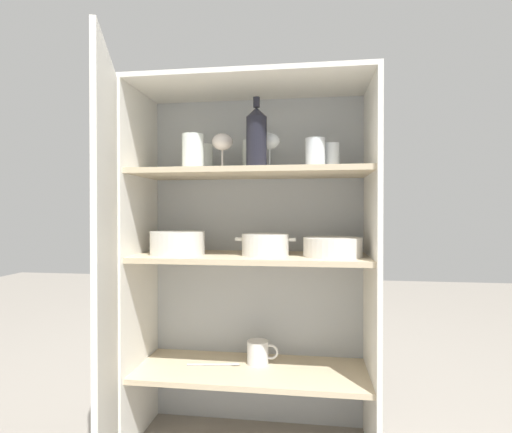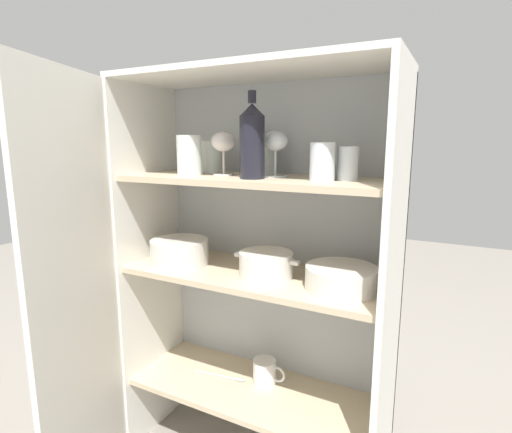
# 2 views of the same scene
# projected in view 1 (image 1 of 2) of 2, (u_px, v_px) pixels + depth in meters

# --- Properties ---
(cupboard_back_panel) EXTENTS (0.91, 0.02, 1.36)m
(cupboard_back_panel) POSITION_uv_depth(u_px,v_px,m) (257.00, 261.00, 1.69)
(cupboard_back_panel) COLOR #B2B7BC
(cupboard_back_panel) RESTS_ON ground_plane
(cupboard_side_left) EXTENTS (0.02, 0.36, 1.36)m
(cupboard_side_left) POSITION_uv_depth(u_px,v_px,m) (140.00, 264.00, 1.58)
(cupboard_side_left) COLOR white
(cupboard_side_left) RESTS_ON ground_plane
(cupboard_side_right) EXTENTS (0.02, 0.36, 1.36)m
(cupboard_side_right) POSITION_uv_depth(u_px,v_px,m) (372.00, 268.00, 1.46)
(cupboard_side_right) COLOR white
(cupboard_side_right) RESTS_ON ground_plane
(cupboard_top_panel) EXTENTS (0.91, 0.36, 0.02)m
(cupboard_top_panel) POSITION_uv_depth(u_px,v_px,m) (251.00, 85.00, 1.52)
(cupboard_top_panel) COLOR white
(cupboard_top_panel) RESTS_ON cupboard_side_left
(shelf_board_lower) EXTENTS (0.88, 0.33, 0.02)m
(shelf_board_lower) POSITION_uv_depth(u_px,v_px,m) (251.00, 371.00, 1.53)
(shelf_board_lower) COLOR beige
(shelf_board_middle) EXTENTS (0.88, 0.33, 0.02)m
(shelf_board_middle) POSITION_uv_depth(u_px,v_px,m) (251.00, 257.00, 1.52)
(shelf_board_middle) COLOR beige
(shelf_board_upper) EXTENTS (0.88, 0.33, 0.02)m
(shelf_board_upper) POSITION_uv_depth(u_px,v_px,m) (251.00, 173.00, 1.52)
(shelf_board_upper) COLOR beige
(cupboard_door) EXTENTS (0.18, 0.43, 1.36)m
(cupboard_door) POSITION_uv_depth(u_px,v_px,m) (107.00, 281.00, 1.18)
(cupboard_door) COLOR silver
(cupboard_door) RESTS_ON ground_plane
(tumbler_glass_0) EXTENTS (0.06, 0.06, 0.10)m
(tumbler_glass_0) POSITION_uv_depth(u_px,v_px,m) (331.00, 157.00, 1.49)
(tumbler_glass_0) COLOR white
(tumbler_glass_0) RESTS_ON shelf_board_upper
(tumbler_glass_1) EXTENTS (0.08, 0.08, 0.13)m
(tumbler_glass_1) POSITION_uv_depth(u_px,v_px,m) (252.00, 157.00, 1.61)
(tumbler_glass_1) COLOR white
(tumbler_glass_1) RESTS_ON shelf_board_upper
(tumbler_glass_2) EXTENTS (0.08, 0.08, 0.13)m
(tumbler_glass_2) POSITION_uv_depth(u_px,v_px,m) (193.00, 152.00, 1.50)
(tumbler_glass_2) COLOR white
(tumbler_glass_2) RESTS_ON shelf_board_upper
(tumbler_glass_3) EXTENTS (0.07, 0.07, 0.11)m
(tumbler_glass_3) POSITION_uv_depth(u_px,v_px,m) (315.00, 153.00, 1.45)
(tumbler_glass_3) COLOR white
(tumbler_glass_3) RESTS_ON shelf_board_upper
(tumbler_glass_4) EXTENTS (0.08, 0.08, 0.11)m
(tumbler_glass_4) POSITION_uv_depth(u_px,v_px,m) (204.00, 159.00, 1.61)
(tumbler_glass_4) COLOR white
(tumbler_glass_4) RESTS_ON shelf_board_upper
(wine_glass_0) EXTENTS (0.08, 0.08, 0.15)m
(wine_glass_0) POSITION_uv_depth(u_px,v_px,m) (269.00, 143.00, 1.53)
(wine_glass_0) COLOR white
(wine_glass_0) RESTS_ON shelf_board_upper
(wine_glass_1) EXTENTS (0.08, 0.08, 0.14)m
(wine_glass_1) POSITION_uv_depth(u_px,v_px,m) (222.00, 144.00, 1.53)
(wine_glass_1) COLOR silver
(wine_glass_1) RESTS_ON shelf_board_upper
(wine_bottle) EXTENTS (0.08, 0.08, 0.26)m
(wine_bottle) POSITION_uv_depth(u_px,v_px,m) (257.00, 137.00, 1.45)
(wine_bottle) COLOR black
(wine_bottle) RESTS_ON shelf_board_upper
(plate_stack_white) EXTENTS (0.21, 0.21, 0.09)m
(plate_stack_white) POSITION_uv_depth(u_px,v_px,m) (178.00, 243.00, 1.52)
(plate_stack_white) COLOR silver
(plate_stack_white) RESTS_ON shelf_board_middle
(mixing_bowl_large) EXTENTS (0.21, 0.21, 0.07)m
(mixing_bowl_large) POSITION_uv_depth(u_px,v_px,m) (333.00, 246.00, 1.46)
(mixing_bowl_large) COLOR silver
(mixing_bowl_large) RESTS_ON shelf_board_middle
(casserole_dish) EXTENTS (0.23, 0.18, 0.08)m
(casserole_dish) POSITION_uv_depth(u_px,v_px,m) (265.00, 245.00, 1.50)
(casserole_dish) COLOR silver
(casserole_dish) RESTS_ON shelf_board_middle
(coffee_mug_primary) EXTENTS (0.12, 0.08, 0.09)m
(coffee_mug_primary) POSITION_uv_depth(u_px,v_px,m) (258.00, 352.00, 1.57)
(coffee_mug_primary) COLOR white
(coffee_mug_primary) RESTS_ON shelf_board_lower
(serving_spoon) EXTENTS (0.21, 0.04, 0.01)m
(serving_spoon) POSITION_uv_depth(u_px,v_px,m) (218.00, 364.00, 1.55)
(serving_spoon) COLOR silver
(serving_spoon) RESTS_ON shelf_board_lower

